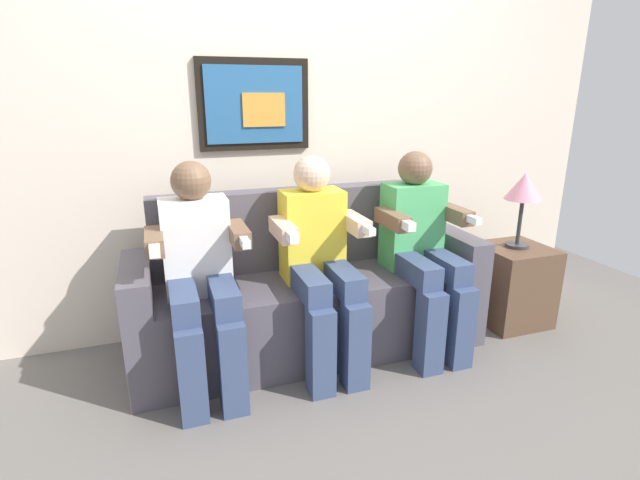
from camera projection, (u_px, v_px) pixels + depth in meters
name	position (u px, v px, depth m)	size (l,w,h in m)	color
ground_plane	(329.00, 376.00, 2.49)	(5.63, 5.63, 0.00)	#66605B
back_wall_assembly	(285.00, 113.00, 2.79)	(4.33, 0.10, 2.60)	beige
couch	(310.00, 297.00, 2.69)	(1.93, 0.58, 0.90)	#514C56
person_on_left	(200.00, 271.00, 2.26)	(0.46, 0.56, 1.11)	white
person_in_middle	(319.00, 257.00, 2.45)	(0.46, 0.56, 1.11)	yellow
person_on_right	(422.00, 245.00, 2.64)	(0.46, 0.56, 1.11)	#4CB266
side_table_right	(512.00, 284.00, 3.03)	(0.40, 0.40, 0.50)	brown
table_lamp	(524.00, 190.00, 2.85)	(0.22, 0.22, 0.46)	#333338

